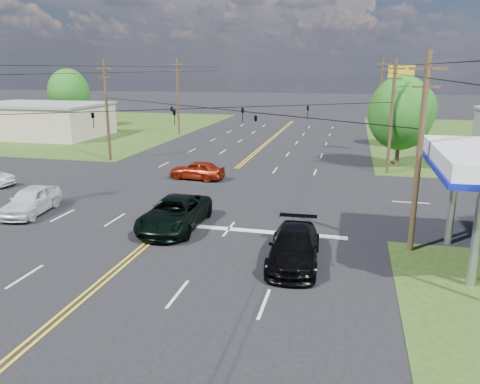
% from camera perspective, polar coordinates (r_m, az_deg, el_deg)
% --- Properties ---
extents(ground, '(280.00, 280.00, 0.00)m').
position_cam_1_polar(ground, '(34.52, -3.60, 0.20)').
color(ground, black).
rests_on(ground, ground).
extents(grass_nw, '(46.00, 48.00, 0.03)m').
position_cam_1_polar(grass_nw, '(78.56, -21.67, 7.46)').
color(grass_nw, '#264315').
rests_on(grass_nw, ground).
extents(stop_bar, '(10.00, 0.50, 0.02)m').
position_cam_1_polar(stop_bar, '(25.91, 1.85, -4.81)').
color(stop_bar, silver).
rests_on(stop_bar, ground).
extents(retail_nw, '(16.00, 11.00, 4.00)m').
position_cam_1_polar(retail_nw, '(67.38, -23.14, 7.96)').
color(retail_nw, beige).
rests_on(retail_nw, ground).
extents(pole_se, '(1.60, 0.28, 9.50)m').
position_cam_1_polar(pole_se, '(23.43, 21.03, 4.53)').
color(pole_se, '#3B2C19').
rests_on(pole_se, ground).
extents(pole_nw, '(1.60, 0.28, 9.50)m').
position_cam_1_polar(pole_nw, '(47.01, -15.93, 9.67)').
color(pole_nw, '#3B2C19').
rests_on(pole_nw, ground).
extents(pole_ne, '(1.60, 0.28, 9.50)m').
position_cam_1_polar(pole_ne, '(41.20, 17.98, 8.85)').
color(pole_ne, '#3B2C19').
rests_on(pole_ne, ground).
extents(pole_left_far, '(1.60, 0.28, 10.00)m').
position_cam_1_polar(pole_left_far, '(64.22, -7.58, 11.57)').
color(pole_left_far, '#3B2C19').
rests_on(pole_left_far, ground).
extents(pole_right_far, '(1.60, 0.28, 10.00)m').
position_cam_1_polar(pole_right_far, '(60.09, 16.73, 10.87)').
color(pole_right_far, '#3B2C19').
rests_on(pole_right_far, ground).
extents(span_wire_signals, '(26.00, 18.00, 1.13)m').
position_cam_1_polar(span_wire_signals, '(33.51, -3.77, 10.17)').
color(span_wire_signals, black).
rests_on(span_wire_signals, ground).
extents(power_lines, '(26.04, 100.00, 0.64)m').
position_cam_1_polar(power_lines, '(31.49, -4.95, 14.59)').
color(power_lines, black).
rests_on(power_lines, ground).
extents(tree_right_a, '(5.70, 5.70, 8.18)m').
position_cam_1_polar(tree_right_a, '(44.27, 19.01, 9.08)').
color(tree_right_a, '#3B2C19').
rests_on(tree_right_a, ground).
extents(tree_right_b, '(4.94, 4.94, 7.09)m').
position_cam_1_polar(tree_right_b, '(56.48, 20.44, 9.38)').
color(tree_right_b, '#3B2C19').
rests_on(tree_right_b, ground).
extents(tree_far_l, '(6.08, 6.08, 8.72)m').
position_cam_1_polar(tree_far_l, '(76.48, -20.16, 11.34)').
color(tree_far_l, '#3B2C19').
rests_on(tree_far_l, ground).
extents(pickup_dkgreen, '(2.92, 6.22, 1.72)m').
position_cam_1_polar(pickup_dkgreen, '(26.41, -7.97, -2.60)').
color(pickup_dkgreen, black).
rests_on(pickup_dkgreen, ground).
extents(suv_black, '(2.50, 5.62, 1.60)m').
position_cam_1_polar(suv_black, '(21.67, 6.61, -6.68)').
color(suv_black, black).
rests_on(suv_black, ground).
extents(pickup_white, '(2.62, 5.13, 1.67)m').
position_cam_1_polar(pickup_white, '(31.52, -24.13, -0.95)').
color(pickup_white, silver).
rests_on(pickup_white, ground).
extents(sedan_red, '(4.61, 2.23, 1.52)m').
position_cam_1_polar(sedan_red, '(37.91, -5.26, 2.68)').
color(sedan_red, maroon).
rests_on(sedan_red, ground).
extents(polesign_ne, '(2.49, 0.52, 9.02)m').
position_cam_1_polar(polesign_ne, '(50.13, 18.95, 12.29)').
color(polesign_ne, '#A5A5AA').
rests_on(polesign_ne, ground).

